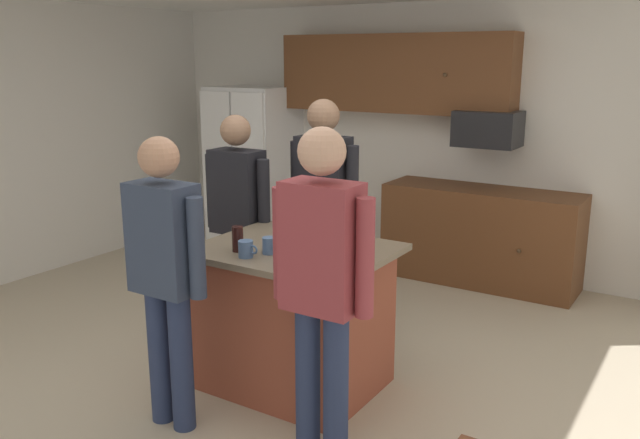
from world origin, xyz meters
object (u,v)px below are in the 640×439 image
object	(u,v)px
person_guest_by_door	(324,202)
glass_stout_tall	(322,247)
kitchen_island	(295,317)
refrigerator	(254,167)
mug_blue_stoneware	(270,246)
person_guest_left	(238,212)
glass_dark_ale	(299,248)
mug_ceramic_white	(246,249)
microwave_over_range	(488,129)
person_elder_center	(322,277)
glass_short_whisky	(238,239)
person_guest_right	(165,265)
tumbler_amber	(308,257)

from	to	relation	value
person_guest_by_door	glass_stout_tall	distance (m)	1.02
kitchen_island	refrigerator	bearing A→B (deg)	132.07
refrigerator	kitchen_island	distance (m)	3.43
mug_blue_stoneware	person_guest_left	bearing A→B (deg)	140.34
person_guest_by_door	glass_dark_ale	distance (m)	1.09
person_guest_by_door	mug_ceramic_white	distance (m)	1.12
glass_dark_ale	microwave_over_range	bearing A→B (deg)	87.06
mug_blue_stoneware	glass_stout_tall	bearing A→B (deg)	18.34
person_elder_center	glass_short_whisky	bearing A→B (deg)	22.14
person_guest_right	tumbler_amber	world-z (taller)	person_guest_right
refrigerator	glass_stout_tall	distance (m)	3.64
refrigerator	mug_blue_stoneware	world-z (taller)	refrigerator
mug_blue_stoneware	glass_dark_ale	bearing A→B (deg)	-3.38
refrigerator	microwave_over_range	xyz separation A→B (m)	(2.60, 0.12, 0.57)
mug_blue_stoneware	person_guest_right	bearing A→B (deg)	-116.29
refrigerator	mug_ceramic_white	size ratio (longest dim) A/B	13.47
tumbler_amber	glass_short_whisky	size ratio (longest dim) A/B	0.98
mug_ceramic_white	glass_dark_ale	bearing A→B (deg)	22.00
microwave_over_range	person_guest_left	bearing A→B (deg)	-116.81
person_elder_center	person_guest_right	bearing A→B (deg)	54.84
refrigerator	person_guest_left	world-z (taller)	refrigerator
mug_blue_stoneware	glass_stout_tall	distance (m)	0.33
kitchen_island	person_guest_by_door	distance (m)	1.01
person_guest_left	person_guest_by_door	distance (m)	0.64
kitchen_island	mug_ceramic_white	distance (m)	0.62
refrigerator	glass_dark_ale	world-z (taller)	refrigerator
tumbler_amber	glass_short_whisky	world-z (taller)	glass_short_whisky
refrigerator	person_elder_center	size ratio (longest dim) A/B	1.00
person_guest_left	person_guest_right	bearing A→B (deg)	-40.63
mug_blue_stoneware	refrigerator	bearing A→B (deg)	129.41
person_guest_left	glass_stout_tall	size ratio (longest dim) A/B	12.63
glass_stout_tall	glass_dark_ale	bearing A→B (deg)	-125.99
person_guest_right	mug_blue_stoneware	distance (m)	0.65
refrigerator	microwave_over_range	world-z (taller)	refrigerator
person_elder_center	glass_stout_tall	bearing A→B (deg)	-11.63
refrigerator	person_elder_center	distance (m)	4.27
person_guest_right	mug_ceramic_white	size ratio (longest dim) A/B	12.81
microwave_over_range	person_guest_right	bearing A→B (deg)	-100.92
tumbler_amber	glass_dark_ale	world-z (taller)	glass_dark_ale
glass_short_whisky	mug_ceramic_white	bearing A→B (deg)	-30.98
person_guest_left	glass_stout_tall	distance (m)	1.18
person_guest_by_door	glass_dark_ale	xyz separation A→B (m)	(0.45, -0.99, -0.04)
refrigerator	glass_dark_ale	size ratio (longest dim) A/B	11.53
kitchen_island	mug_ceramic_white	size ratio (longest dim) A/B	8.92
person_guest_right	glass_stout_tall	world-z (taller)	person_guest_right
person_guest_left	person_elder_center	xyz separation A→B (m)	(1.40, -1.06, 0.06)
glass_short_whisky	person_elder_center	bearing A→B (deg)	-24.47
microwave_over_range	tumbler_amber	distance (m)	3.00
mug_blue_stoneware	tumbler_amber	distance (m)	0.39
glass_stout_tall	mug_blue_stoneware	bearing A→B (deg)	-161.66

